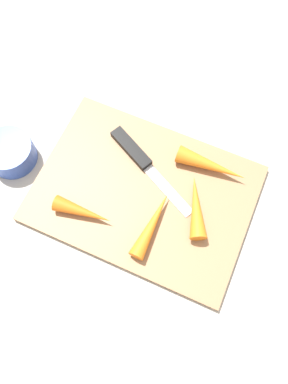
{
  "coord_description": "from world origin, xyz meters",
  "views": [
    {
      "loc": [
        -0.09,
        0.2,
        0.6
      ],
      "look_at": [
        0.0,
        0.0,
        0.01
      ],
      "focal_mm": 34.59,
      "sensor_mm": 36.0,
      "label": 1
    }
  ],
  "objects_px": {
    "carrot_short": "(196,207)",
    "small_bowl": "(10,153)",
    "knife": "(136,154)",
    "carrot_longest": "(211,166)",
    "cutting_board": "(144,193)",
    "carrot_shortest": "(83,212)",
    "carrot_long": "(152,224)"
  },
  "relations": [
    {
      "from": "knife",
      "to": "carrot_longest",
      "type": "height_order",
      "value": "carrot_longest"
    },
    {
      "from": "carrot_long",
      "to": "carrot_short",
      "type": "distance_m",
      "value": 0.08
    },
    {
      "from": "knife",
      "to": "carrot_short",
      "type": "bearing_deg",
      "value": 5.17
    },
    {
      "from": "knife",
      "to": "carrot_shortest",
      "type": "distance_m",
      "value": 0.14
    },
    {
      "from": "knife",
      "to": "carrot_shortest",
      "type": "xyz_separation_m",
      "value": [
        0.03,
        0.13,
        0.01
      ]
    },
    {
      "from": "carrot_longest",
      "to": "carrot_shortest",
      "type": "distance_m",
      "value": 0.23
    },
    {
      "from": "carrot_long",
      "to": "small_bowl",
      "type": "relative_size",
      "value": 1.4
    },
    {
      "from": "cutting_board",
      "to": "small_bowl",
      "type": "bearing_deg",
      "value": 7.11
    },
    {
      "from": "carrot_short",
      "to": "small_bowl",
      "type": "relative_size",
      "value": 1.25
    },
    {
      "from": "knife",
      "to": "carrot_longest",
      "type": "bearing_deg",
      "value": 38.5
    },
    {
      "from": "carrot_short",
      "to": "carrot_shortest",
      "type": "relative_size",
      "value": 1.09
    },
    {
      "from": "knife",
      "to": "carrot_shortest",
      "type": "height_order",
      "value": "carrot_shortest"
    },
    {
      "from": "carrot_shortest",
      "to": "knife",
      "type": "bearing_deg",
      "value": 70.84
    },
    {
      "from": "small_bowl",
      "to": "cutting_board",
      "type": "bearing_deg",
      "value": -172.89
    },
    {
      "from": "carrot_short",
      "to": "carrot_shortest",
      "type": "height_order",
      "value": "carrot_short"
    },
    {
      "from": "carrot_short",
      "to": "small_bowl",
      "type": "distance_m",
      "value": 0.33
    },
    {
      "from": "carrot_short",
      "to": "small_bowl",
      "type": "height_order",
      "value": "small_bowl"
    },
    {
      "from": "cutting_board",
      "to": "carrot_shortest",
      "type": "xyz_separation_m",
      "value": [
        0.07,
        0.08,
        0.02
      ]
    },
    {
      "from": "carrot_shortest",
      "to": "carrot_longest",
      "type": "bearing_deg",
      "value": 39.78
    },
    {
      "from": "knife",
      "to": "carrot_longest",
      "type": "distance_m",
      "value": 0.13
    },
    {
      "from": "cutting_board",
      "to": "carrot_short",
      "type": "xyz_separation_m",
      "value": [
        -0.09,
        -0.01,
        0.02
      ]
    },
    {
      "from": "cutting_board",
      "to": "knife",
      "type": "bearing_deg",
      "value": -54.72
    },
    {
      "from": "carrot_longest",
      "to": "small_bowl",
      "type": "relative_size",
      "value": 1.43
    },
    {
      "from": "carrot_short",
      "to": "small_bowl",
      "type": "xyz_separation_m",
      "value": [
        0.33,
        0.04,
        -0.01
      ]
    },
    {
      "from": "cutting_board",
      "to": "carrot_longest",
      "type": "xyz_separation_m",
      "value": [
        -0.09,
        -0.08,
        0.02
      ]
    },
    {
      "from": "cutting_board",
      "to": "carrot_longest",
      "type": "distance_m",
      "value": 0.12
    },
    {
      "from": "knife",
      "to": "small_bowl",
      "type": "distance_m",
      "value": 0.22
    },
    {
      "from": "cutting_board",
      "to": "knife",
      "type": "relative_size",
      "value": 1.92
    },
    {
      "from": "cutting_board",
      "to": "small_bowl",
      "type": "relative_size",
      "value": 4.28
    },
    {
      "from": "carrot_long",
      "to": "carrot_longest",
      "type": "relative_size",
      "value": 0.98
    },
    {
      "from": "cutting_board",
      "to": "carrot_longest",
      "type": "height_order",
      "value": "carrot_longest"
    },
    {
      "from": "cutting_board",
      "to": "knife",
      "type": "xyz_separation_m",
      "value": [
        0.04,
        -0.06,
        0.01
      ]
    }
  ]
}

